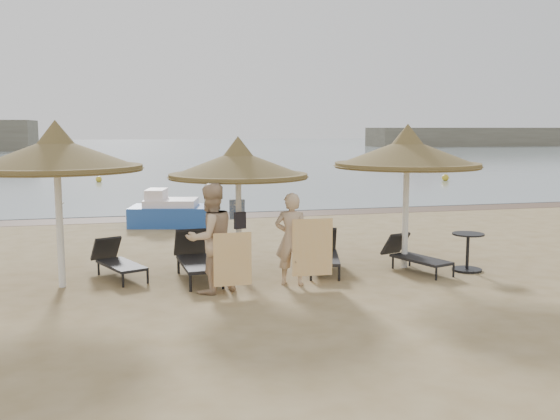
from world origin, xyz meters
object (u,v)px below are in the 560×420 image
(lounger_near_left, at_px, (197,257))
(lounger_near_right, at_px, (323,252))
(palapa_right, at_px, (407,154))
(pedal_boat, at_px, (170,212))
(palapa_center, at_px, (238,165))
(person_left, at_px, (210,230))
(person_right, at_px, (292,232))
(side_table, at_px, (467,253))
(lounger_far_right, at_px, (413,255))
(palapa_left, at_px, (56,155))
(lounger_far_left, at_px, (117,260))

(lounger_near_left, relative_size, lounger_near_right, 1.07)
(palapa_right, relative_size, pedal_boat, 1.15)
(lounger_near_right, bearing_deg, lounger_near_left, -163.52)
(palapa_center, relative_size, palapa_right, 0.92)
(person_left, distance_m, person_right, 1.62)
(palapa_right, height_order, side_table, palapa_right)
(palapa_center, xyz_separation_m, person_right, (0.85, -1.11, -1.24))
(palapa_center, height_order, lounger_far_right, palapa_center)
(palapa_left, bearing_deg, lounger_far_left, 31.64)
(palapa_center, bearing_deg, pedal_boat, 97.81)
(lounger_far_right, bearing_deg, person_right, 172.09)
(palapa_right, xyz_separation_m, side_table, (1.18, -0.61, -2.12))
(palapa_right, distance_m, side_table, 2.50)
(lounger_near_left, bearing_deg, palapa_left, -179.51)
(palapa_left, distance_m, person_left, 3.25)
(lounger_near_left, distance_m, pedal_boat, 6.97)
(lounger_near_right, bearing_deg, pedal_boat, 127.60)
(lounger_near_right, bearing_deg, palapa_left, -161.95)
(palapa_left, bearing_deg, palapa_center, 3.82)
(lounger_near_right, relative_size, person_left, 0.83)
(lounger_far_left, distance_m, person_right, 3.72)
(lounger_far_left, bearing_deg, person_left, -67.61)
(palapa_center, bearing_deg, palapa_left, -176.18)
(side_table, bearing_deg, person_right, -176.48)
(palapa_center, xyz_separation_m, person_left, (-0.76, -1.31, -1.11))
(lounger_near_right, relative_size, person_right, 0.94)
(lounger_near_left, height_order, person_left, person_left)
(palapa_right, relative_size, person_right, 1.51)
(palapa_center, relative_size, side_table, 3.57)
(lounger_far_right, xyz_separation_m, side_table, (1.11, -0.31, 0.05))
(palapa_left, distance_m, lounger_near_left, 3.38)
(palapa_right, bearing_deg, lounger_near_left, 177.39)
(lounger_near_left, xyz_separation_m, lounger_near_right, (2.74, 0.04, -0.04))
(lounger_far_left, distance_m, person_left, 2.57)
(pedal_boat, bearing_deg, palapa_left, -96.21)
(person_left, bearing_deg, palapa_left, -46.10)
(pedal_boat, bearing_deg, lounger_far_left, -89.81)
(person_left, bearing_deg, pedal_boat, -113.35)
(lounger_far_left, relative_size, lounger_far_right, 1.01)
(palapa_center, relative_size, person_right, 1.38)
(side_table, height_order, pedal_boat, pedal_boat)
(palapa_left, xyz_separation_m, pedal_boat, (2.56, 7.16, -2.12))
(lounger_near_left, bearing_deg, pedal_boat, 86.90)
(lounger_near_left, distance_m, person_right, 2.13)
(lounger_far_left, relative_size, person_right, 0.85)
(palapa_right, height_order, lounger_far_right, palapa_right)
(lounger_far_right, bearing_deg, lounger_near_left, 154.81)
(side_table, bearing_deg, lounger_far_left, 170.23)
(palapa_left, height_order, person_left, palapa_left)
(lounger_far_left, xyz_separation_m, person_right, (3.33, -1.50, 0.71))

